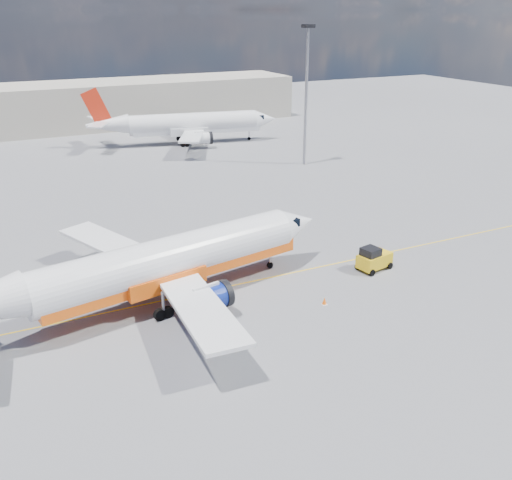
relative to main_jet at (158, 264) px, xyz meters
name	(u,v)px	position (x,y,z in m)	size (l,w,h in m)	color
ground	(267,297)	(7.59, -2.72, -3.17)	(240.00, 240.00, 0.00)	slate
taxi_line	(251,282)	(7.59, 0.28, -3.17)	(70.00, 0.15, 0.01)	yellow
terminal_main	(110,104)	(12.59, 72.28, 0.83)	(70.00, 14.00, 8.00)	beige
main_jet	(158,264)	(0.00, 0.00, 0.00)	(31.55, 24.40, 9.52)	white
second_jet	(187,124)	(20.26, 50.80, -0.03)	(31.20, 24.18, 9.42)	white
gse_tug	(374,259)	(17.86, -2.09, -2.19)	(3.18, 2.35, 2.07)	black
traffic_cone	(324,301)	(10.90, -5.53, -2.90)	(0.41, 0.41, 0.57)	white
floodlight_mast	(306,83)	(30.47, 30.94, 7.95)	(1.35, 1.35, 18.55)	#94949C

